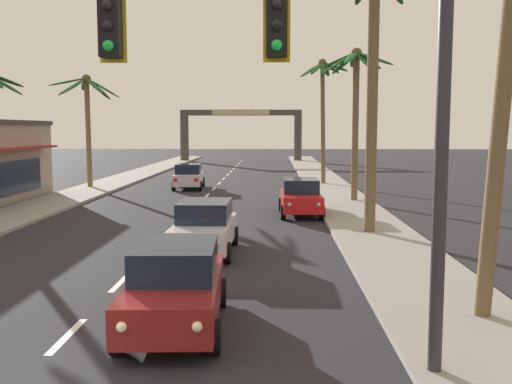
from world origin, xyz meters
The scene contains 13 objects.
sidewalk_right centered at (7.80, 20.00, 0.07)m, with size 3.20×110.00×0.14m, color gray.
sidewalk_left centered at (-7.80, 20.00, 0.07)m, with size 3.20×110.00×0.14m, color gray.
lane_markings centered at (0.44, 19.45, 0.00)m, with size 4.28×86.92×0.01m.
traffic_signal_mast centered at (3.11, 0.47, 4.98)m, with size 10.32×0.41×6.76m.
sedan_lead_at_stop_bar centered at (2.02, 2.81, 0.85)m, with size 2.10×4.51×1.68m.
sedan_third_in_queue centered at (1.78, 9.96, 0.85)m, with size 1.99×4.47×1.68m.
sedan_oncoming_far centered at (-1.67, 30.44, 0.85)m, with size 2.14×4.52×1.68m.
sedan_parked_nearest_kerb centered at (5.26, 18.57, 0.85)m, with size 2.02×4.48×1.68m.
palm_left_third centered at (-8.45, 30.47, 5.58)m, with size 4.45×4.46×7.60m.
palm_right_second centered at (7.62, 13.35, 6.86)m, with size 4.45×4.19×10.28m.
palm_right_third centered at (8.41, 23.36, 6.13)m, with size 3.98×4.06×8.30m.
palm_right_farthest centered at (7.48, 33.38, 6.71)m, with size 3.51×3.50×8.90m.
town_gateway_arch centered at (0.00, 64.42, 4.17)m, with size 14.99×0.90×6.37m.
Camera 1 is at (3.98, -8.69, 3.99)m, focal length 41.28 mm.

